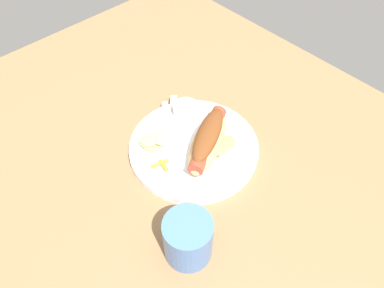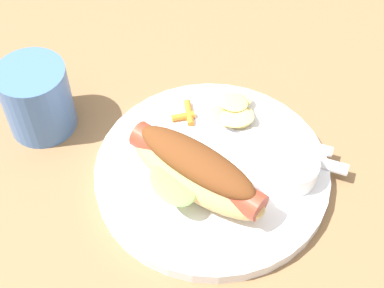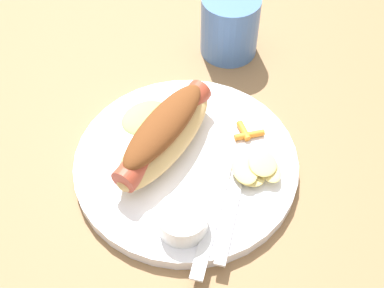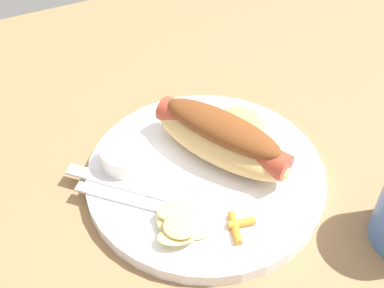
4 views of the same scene
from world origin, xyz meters
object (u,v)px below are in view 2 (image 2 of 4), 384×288
Objects in this scene: drinking_cup at (37,99)px; plate at (212,172)px; fork at (273,137)px; knife at (280,152)px; sauce_ramekin at (293,170)px; hot_dog at (196,170)px; carrot_garnish at (186,114)px; chips_pile at (233,112)px.

plate is at bearing -45.57° from drinking_cup.
knife is (-0.30, -2.18, -0.02)cm from fork.
fork is at bearing 82.67° from sauce_ramekin.
hot_dog is at bearing -151.77° from plate.
chips_pile is at bearing -24.57° from carrot_garnish.
sauce_ramekin is at bearing -136.10° from hot_dog.
fork is at bearing -105.72° from hot_dog.
knife is at bearing -35.71° from drinking_cup.
sauce_ramekin is 3.67cm from knife.
sauce_ramekin is 0.61× the size of drinking_cup.
carrot_garnish reaches higher than knife.
knife is at bearing -70.77° from chips_pile.
fork is 3.07× the size of carrot_garnish.
hot_dog is 1.53× the size of fork.
knife is (10.51, 0.27, -2.68)cm from hot_dog.
hot_dog is at bearing -53.35° from drinking_cup.
fork is at bearing -60.21° from chips_pile.
knife is 28.48cm from drinking_cup.
chips_pile is (8.09, 7.20, -1.92)cm from hot_dog.
drinking_cup is at bearing 8.13° from hot_dog.
hot_dog is 2.52× the size of chips_pile.
fork is 1.65× the size of chips_pile.
sauce_ramekin is at bearing 125.68° from fork.
drinking_cup reaches higher than fork.
drinking_cup reaches higher than chips_pile.
hot_dog is (-2.61, -1.40, 3.66)cm from plate.
hot_dog reaches higher than knife.
chips_pile is at bearing -26.70° from knife.
fork is 2.20cm from knife.
sauce_ramekin is 10.59cm from chips_pile.
plate is at bearing -90.29° from hot_dog.
hot_dog is 10.28cm from carrot_garnish.
drinking_cup is (-23.33, 14.37, 2.56)cm from fork.
sauce_ramekin is 0.77× the size of chips_pile.
carrot_garnish is at bearing -7.02° from knife.
plate is 1.49× the size of hot_dog.
hot_dog is 10.85cm from knife.
sauce_ramekin reaches higher than knife.
plate is at bearing 148.43° from sauce_ramekin.
hot_dog is 20.97cm from drinking_cup.
knife is at bearing -51.08° from carrot_garnish.
chips_pile is 5.56cm from carrot_garnish.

